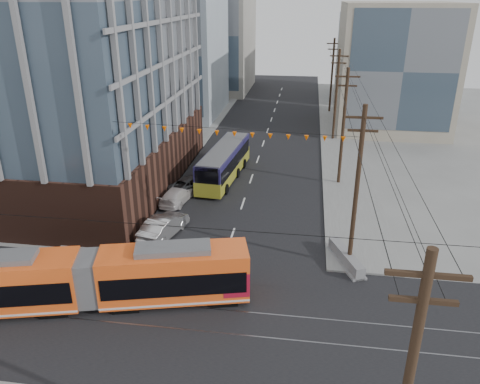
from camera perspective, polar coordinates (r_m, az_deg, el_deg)
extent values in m
plane|color=slate|center=(24.53, -6.62, -20.91)|extent=(160.00, 160.00, 0.00)
cube|color=#381E16|center=(48.38, -27.19, 17.51)|extent=(30.00, 25.00, 28.60)
cube|color=#8C99A5|center=(72.86, -9.84, 16.44)|extent=(18.00, 16.00, 18.00)
cube|color=gray|center=(66.46, 18.21, 14.18)|extent=(14.00, 14.00, 16.00)
cube|color=gray|center=(91.26, -4.03, 18.60)|extent=(16.00, 18.00, 20.00)
cube|color=#8C99A5|center=(86.50, 17.45, 15.42)|extent=(16.00, 16.00, 14.00)
cylinder|color=black|center=(73.93, 11.13, 13.70)|extent=(0.30, 0.30, 11.00)
imported|color=#B3B3B3|center=(35.74, -9.29, -4.12)|extent=(2.91, 5.33, 1.66)
imported|color=silver|center=(41.31, -7.71, -0.40)|extent=(2.52, 4.89, 1.36)
imported|color=#434548|center=(43.79, -6.21, 1.02)|extent=(3.73, 5.15, 1.30)
cube|color=slate|center=(32.82, 12.79, -7.83)|extent=(2.53, 4.50, 0.89)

